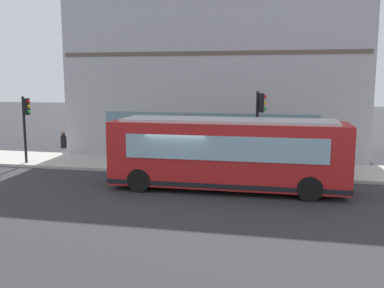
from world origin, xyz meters
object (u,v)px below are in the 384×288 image
(city_bus_nearside, at_px, (227,154))
(newspaper_vending_box, at_px, (302,157))
(traffic_light_down_block, at_px, (26,117))
(pedestrian_walking_along_curb, at_px, (220,143))
(pedestrian_near_hydrant, at_px, (262,145))
(traffic_light_near_corner, at_px, (260,117))
(fire_hydrant, at_px, (228,160))
(pedestrian_by_light_pole, at_px, (64,145))

(city_bus_nearside, bearing_deg, newspaper_vending_box, -31.39)
(city_bus_nearside, height_order, traffic_light_down_block, traffic_light_down_block)
(pedestrian_walking_along_curb, bearing_deg, pedestrian_near_hydrant, -96.33)
(city_bus_nearside, relative_size, newspaper_vending_box, 11.18)
(traffic_light_down_block, xyz_separation_m, newspaper_vending_box, (2.53, -14.79, -2.09))
(traffic_light_near_corner, xyz_separation_m, newspaper_vending_box, (2.78, -2.14, -2.34))
(newspaper_vending_box, bearing_deg, pedestrian_walking_along_curb, 87.73)
(traffic_light_near_corner, height_order, fire_hydrant, traffic_light_near_corner)
(pedestrian_walking_along_curb, relative_size, newspaper_vending_box, 1.92)
(fire_hydrant, height_order, pedestrian_near_hydrant, pedestrian_near_hydrant)
(city_bus_nearside, distance_m, traffic_light_down_block, 11.88)
(traffic_light_near_corner, height_order, pedestrian_near_hydrant, traffic_light_near_corner)
(pedestrian_near_hydrant, bearing_deg, city_bus_nearside, 167.42)
(pedestrian_near_hydrant, height_order, pedestrian_walking_along_curb, pedestrian_near_hydrant)
(city_bus_nearside, relative_size, pedestrian_near_hydrant, 5.65)
(traffic_light_near_corner, relative_size, pedestrian_near_hydrant, 2.26)
(newspaper_vending_box, bearing_deg, pedestrian_by_light_pole, 99.63)
(city_bus_nearside, bearing_deg, pedestrian_near_hydrant, -12.58)
(traffic_light_near_corner, bearing_deg, pedestrian_near_hydrant, -0.13)
(fire_hydrant, bearing_deg, pedestrian_by_light_pole, 95.46)
(city_bus_nearside, xyz_separation_m, pedestrian_walking_along_curb, (5.64, 1.17, -0.41))
(fire_hydrant, xyz_separation_m, pedestrian_by_light_pole, (-0.86, 8.97, 0.63))
(traffic_light_near_corner, bearing_deg, traffic_light_down_block, 88.86)
(pedestrian_by_light_pole, bearing_deg, pedestrian_near_hydrant, -78.93)
(city_bus_nearside, relative_size, traffic_light_down_block, 2.76)
(city_bus_nearside, height_order, fire_hydrant, city_bus_nearside)
(traffic_light_down_block, bearing_deg, newspaper_vending_box, -80.29)
(pedestrian_near_hydrant, xyz_separation_m, pedestrian_walking_along_curb, (0.26, 2.37, -0.03))
(traffic_light_down_block, distance_m, pedestrian_walking_along_curb, 10.74)
(city_bus_nearside, relative_size, pedestrian_walking_along_curb, 5.82)
(city_bus_nearside, distance_m, pedestrian_by_light_pole, 10.03)
(traffic_light_down_block, distance_m, pedestrian_near_hydrant, 12.98)
(city_bus_nearside, xyz_separation_m, traffic_light_down_block, (2.93, 11.46, 1.14))
(pedestrian_by_light_pole, height_order, pedestrian_near_hydrant, pedestrian_near_hydrant)
(city_bus_nearside, height_order, pedestrian_near_hydrant, city_bus_nearside)
(traffic_light_near_corner, distance_m, traffic_light_down_block, 12.66)
(traffic_light_near_corner, bearing_deg, pedestrian_walking_along_curb, 38.68)
(traffic_light_down_block, xyz_separation_m, pedestrian_by_light_pole, (0.36, -1.99, -1.55))
(newspaper_vending_box, bearing_deg, city_bus_nearside, 148.61)
(traffic_light_down_block, height_order, newspaper_vending_box, traffic_light_down_block)
(pedestrian_near_hydrant, bearing_deg, pedestrian_walking_along_curb, 83.67)
(city_bus_nearside, distance_m, fire_hydrant, 4.31)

